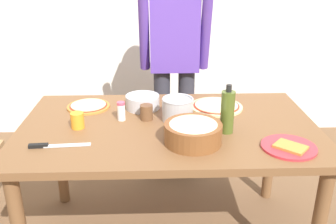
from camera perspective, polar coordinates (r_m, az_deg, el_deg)
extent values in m
cube|color=brown|center=(2.04, 0.05, -2.36)|extent=(1.60, 0.96, 0.04)
cylinder|color=brown|center=(2.65, -16.15, -6.35)|extent=(0.07, 0.07, 0.72)
cylinder|color=brown|center=(2.68, 15.36, -5.85)|extent=(0.07, 0.07, 0.72)
cylinder|color=#2D2D38|center=(2.86, -0.89, -1.73)|extent=(0.12, 0.12, 0.85)
cylinder|color=#2D2D38|center=(2.87, 2.71, -1.68)|extent=(0.12, 0.12, 0.85)
cube|color=#56389E|center=(2.66, 1.00, 12.22)|extent=(0.34, 0.20, 0.55)
cylinder|color=#56389E|center=(2.60, -3.66, 11.98)|extent=(0.07, 0.21, 0.55)
cylinder|color=#56389E|center=(2.63, 5.75, 12.00)|extent=(0.07, 0.21, 0.55)
cylinder|color=#A37A4C|center=(2.77, -23.62, -9.27)|extent=(0.04, 0.04, 0.45)
cylinder|color=beige|center=(2.27, 7.37, 0.80)|extent=(0.31, 0.31, 0.01)
cylinder|color=#B22D1E|center=(2.26, 7.38, 0.99)|extent=(0.28, 0.28, 0.00)
cylinder|color=beige|center=(2.26, 7.38, 1.08)|extent=(0.26, 0.26, 0.00)
cylinder|color=#C67A33|center=(2.30, -12.01, 0.81)|extent=(0.25, 0.25, 0.01)
cylinder|color=#B22D1E|center=(2.30, -12.02, 1.00)|extent=(0.22, 0.22, 0.00)
cylinder|color=beige|center=(2.30, -12.03, 1.09)|extent=(0.21, 0.21, 0.00)
cylinder|color=red|center=(1.87, 17.91, -5.10)|extent=(0.26, 0.26, 0.01)
cube|color=#CC8438|center=(1.84, 18.15, -5.05)|extent=(0.17, 0.17, 0.01)
cylinder|color=brown|center=(1.81, 3.83, -3.26)|extent=(0.28, 0.28, 0.10)
ellipsoid|color=beige|center=(1.80, 3.87, -2.11)|extent=(0.25, 0.25, 0.05)
cylinder|color=#B7B7BC|center=(2.24, -3.89, 1.55)|extent=(0.20, 0.20, 0.08)
cylinder|color=#47561E|center=(1.92, 9.03, -0.03)|extent=(0.07, 0.07, 0.22)
cylinder|color=black|center=(1.88, 9.27, 3.59)|extent=(0.03, 0.03, 0.04)
cylinder|color=#B7B7BC|center=(2.06, 1.48, 0.30)|extent=(0.17, 0.17, 0.12)
torus|color=#A5A5AD|center=(2.03, 1.50, 1.98)|extent=(0.17, 0.17, 0.01)
cylinder|color=orange|center=(2.02, -13.62, -1.26)|extent=(0.07, 0.07, 0.08)
cylinder|color=brown|center=(2.08, -3.29, -0.04)|extent=(0.07, 0.07, 0.08)
cylinder|color=white|center=(2.08, -7.12, -0.06)|extent=(0.04, 0.04, 0.09)
cylinder|color=#D84C66|center=(2.06, -7.19, 1.30)|extent=(0.04, 0.04, 0.02)
cube|color=silver|center=(1.86, -15.06, -4.92)|extent=(0.22, 0.04, 0.01)
cube|color=black|center=(1.88, -19.14, -4.88)|extent=(0.09, 0.03, 0.02)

